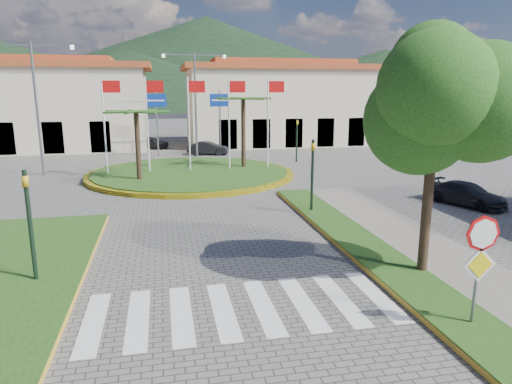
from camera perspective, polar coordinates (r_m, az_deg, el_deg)
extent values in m
cube|color=#1D4213|center=(11.56, 24.87, -14.94)|extent=(1.60, 28.00, 0.18)
cube|color=silver|center=(11.48, -2.10, -14.35)|extent=(8.00, 3.00, 0.01)
cylinder|color=yellow|center=(28.60, -8.13, 2.26)|extent=(12.70, 12.70, 0.24)
cylinder|color=#1D4213|center=(28.60, -8.13, 2.32)|extent=(12.00, 12.00, 0.30)
cylinder|color=black|center=(26.32, -14.53, 5.29)|extent=(0.28, 0.28, 4.05)
cylinder|color=black|center=(29.69, -1.59, 7.09)|extent=(0.28, 0.28, 4.68)
cylinder|color=silver|center=(28.88, -18.41, 7.61)|extent=(0.10, 0.10, 6.00)
cube|color=#B30B0B|center=(28.73, -17.64, 12.45)|extent=(1.00, 0.03, 0.70)
cylinder|color=silver|center=(28.69, -13.41, 7.89)|extent=(0.10, 0.10, 6.00)
cube|color=#B30B0B|center=(28.60, -12.53, 12.73)|extent=(1.00, 0.03, 0.70)
cylinder|color=silver|center=(28.73, -8.38, 8.10)|extent=(0.10, 0.10, 6.00)
cube|color=#B30B0B|center=(28.68, -7.41, 12.92)|extent=(1.00, 0.03, 0.70)
cylinder|color=silver|center=(28.98, -3.39, 8.25)|extent=(0.10, 0.10, 6.00)
cube|color=#B30B0B|center=(28.98, -2.35, 13.01)|extent=(1.00, 0.03, 0.70)
cylinder|color=silver|center=(29.45, 1.48, 8.34)|extent=(0.10, 0.10, 6.00)
cube|color=#B30B0B|center=(29.49, 2.58, 13.00)|extent=(1.00, 0.03, 0.70)
cylinder|color=slate|center=(11.15, 25.84, -9.52)|extent=(0.07, 0.07, 2.50)
cylinder|color=red|center=(10.80, 26.51, -4.67)|extent=(0.80, 0.03, 0.80)
cube|color=yellow|center=(11.01, 26.18, -8.17)|extent=(0.78, 0.03, 0.78)
cylinder|color=black|center=(13.55, 20.65, -1.05)|extent=(0.28, 0.28, 4.40)
ellipsoid|color=#154813|center=(13.21, 21.68, 11.71)|extent=(3.60, 3.60, 3.20)
cylinder|color=black|center=(13.57, -26.33, -4.16)|extent=(0.12, 0.12, 3.20)
imported|color=gold|center=(13.34, -26.75, -0.04)|extent=(0.15, 0.18, 0.90)
cylinder|color=black|center=(19.46, 7.04, 1.84)|extent=(0.12, 0.12, 3.20)
imported|color=gold|center=(19.30, 7.12, 4.76)|extent=(0.15, 0.18, 0.90)
cylinder|color=black|center=(33.71, 5.11, 6.45)|extent=(0.12, 0.12, 3.20)
imported|color=gold|center=(33.62, 5.15, 8.14)|extent=(0.18, 0.15, 0.90)
cylinder|color=slate|center=(37.19, -12.27, 8.34)|extent=(0.12, 0.12, 5.20)
cube|color=#0D2F97|center=(37.05, -12.40, 11.11)|extent=(1.60, 0.05, 1.00)
cylinder|color=slate|center=(37.48, -4.52, 8.62)|extent=(0.12, 0.12, 5.20)
cube|color=#0D2F97|center=(37.34, -4.56, 11.37)|extent=(1.60, 0.05, 1.00)
cylinder|color=slate|center=(36.21, -7.55, 10.63)|extent=(0.16, 0.16, 8.00)
cube|color=slate|center=(36.22, -9.71, 16.58)|extent=(2.40, 0.08, 0.08)
cube|color=slate|center=(36.39, -5.77, 16.67)|extent=(2.40, 0.08, 0.08)
cylinder|color=slate|center=(31.00, -25.68, 9.18)|extent=(0.16, 0.16, 8.00)
cube|color=slate|center=(31.39, -28.57, 15.90)|extent=(2.40, 0.08, 0.08)
cube|color=slate|center=(30.82, -24.13, 16.41)|extent=(2.40, 0.08, 0.08)
cube|color=beige|center=(45.82, -27.63, 9.10)|extent=(22.00, 9.00, 7.00)
cube|color=#A33B1F|center=(45.83, -28.12, 13.76)|extent=(23.32, 9.54, 0.50)
cube|color=#A33B1F|center=(45.86, -28.19, 14.38)|extent=(16.50, 4.95, 0.60)
cube|color=beige|center=(45.64, 3.22, 10.48)|extent=(18.00, 9.00, 7.00)
cube|color=#A33B1F|center=(45.66, 3.28, 15.19)|extent=(19.08, 9.54, 0.50)
cube|color=#A33B1F|center=(45.68, 3.29, 15.82)|extent=(13.50, 4.95, 0.60)
cone|color=black|center=(167.22, -6.15, 15.95)|extent=(180.00, 180.00, 30.00)
cone|color=black|center=(158.30, 15.73, 13.57)|extent=(120.00, 120.00, 18.00)
cone|color=black|center=(136.38, -15.58, 13.38)|extent=(110.00, 110.00, 16.00)
imported|color=silver|center=(42.12, -22.11, 5.56)|extent=(5.30, 3.20, 1.38)
imported|color=black|center=(42.36, -13.14, 6.03)|extent=(3.51, 1.86, 1.14)
imported|color=black|center=(37.71, -6.01, 5.47)|extent=(3.49, 1.97, 1.09)
imported|color=black|center=(23.14, 24.87, -0.23)|extent=(2.74, 3.90, 1.05)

